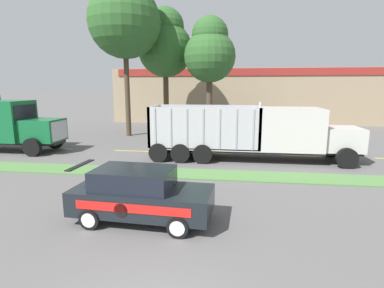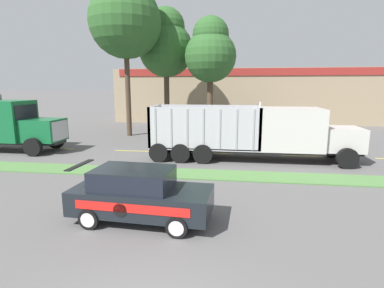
% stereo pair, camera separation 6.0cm
% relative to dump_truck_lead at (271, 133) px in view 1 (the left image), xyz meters
% --- Properties ---
extents(grass_verge, '(120.00, 1.68, 0.06)m').
position_rel_dump_truck_lead_xyz_m(grass_verge, '(-3.60, -3.47, -1.54)').
color(grass_verge, '#517F42').
rests_on(grass_verge, ground_plane).
extents(centre_line_2, '(2.40, 0.14, 0.01)m').
position_rel_dump_truck_lead_xyz_m(centre_line_2, '(-14.12, 1.37, -1.56)').
color(centre_line_2, yellow).
rests_on(centre_line_2, ground_plane).
extents(centre_line_3, '(2.40, 0.14, 0.01)m').
position_rel_dump_truck_lead_xyz_m(centre_line_3, '(-8.72, 1.37, -1.56)').
color(centre_line_3, yellow).
rests_on(centre_line_3, ground_plane).
extents(centre_line_4, '(2.40, 0.14, 0.01)m').
position_rel_dump_truck_lead_xyz_m(centre_line_4, '(-3.32, 1.37, -1.56)').
color(centre_line_4, yellow).
rests_on(centre_line_4, ground_plane).
extents(centre_line_5, '(2.40, 0.14, 0.01)m').
position_rel_dump_truck_lead_xyz_m(centre_line_5, '(2.08, 1.37, -1.56)').
color(centre_line_5, yellow).
rests_on(centre_line_5, ground_plane).
extents(dump_truck_lead, '(11.75, 2.85, 3.39)m').
position_rel_dump_truck_lead_xyz_m(dump_truck_lead, '(0.00, 0.00, 0.00)').
color(dump_truck_lead, black).
rests_on(dump_truck_lead, ground_plane).
extents(rally_car, '(4.45, 2.12, 1.73)m').
position_rel_dump_truck_lead_xyz_m(rally_car, '(-5.00, -8.69, -0.70)').
color(rally_car, black).
rests_on(rally_car, ground_plane).
extents(store_building_backdrop, '(31.62, 12.10, 6.23)m').
position_rel_dump_truck_lead_xyz_m(store_building_backdrop, '(-0.44, 22.96, 1.55)').
color(store_building_backdrop, '#9E896B').
rests_on(store_building_backdrop, ground_plane).
extents(tree_behind_left, '(5.90, 5.90, 13.82)m').
position_rel_dump_truck_lead_xyz_m(tree_behind_left, '(-11.09, 7.47, 8.40)').
color(tree_behind_left, '#473828').
rests_on(tree_behind_left, ground_plane).
extents(tree_behind_centre, '(4.42, 4.42, 10.06)m').
position_rel_dump_truck_lead_xyz_m(tree_behind_centre, '(-4.25, 9.25, 5.57)').
color(tree_behind_centre, '#473828').
rests_on(tree_behind_centre, ground_plane).
extents(tree_behind_right, '(5.11, 5.11, 11.46)m').
position_rel_dump_truck_lead_xyz_m(tree_behind_right, '(-8.62, 11.44, 6.53)').
color(tree_behind_right, '#473828').
rests_on(tree_behind_right, ground_plane).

